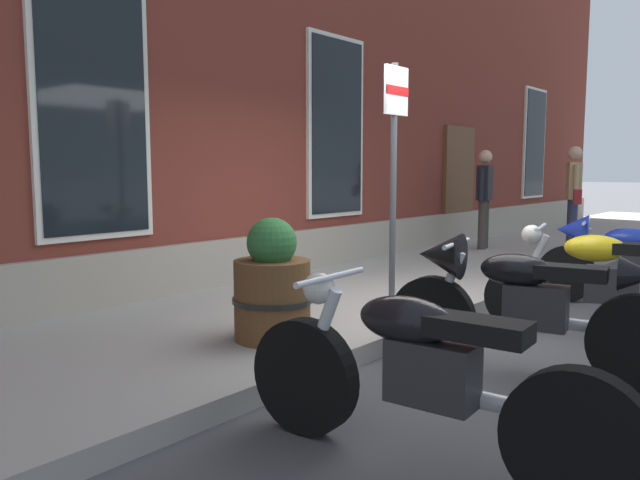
% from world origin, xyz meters
% --- Properties ---
extents(ground_plane, '(140.00, 140.00, 0.00)m').
position_xyz_m(ground_plane, '(0.00, 0.00, 0.00)').
color(ground_plane, '#424244').
extents(sidewalk, '(31.99, 2.76, 0.16)m').
position_xyz_m(sidewalk, '(0.00, 1.38, 0.08)').
color(sidewalk, gray).
rests_on(sidewalk, ground_plane).
extents(motorcycle_black_naked, '(0.62, 2.16, 0.95)m').
position_xyz_m(motorcycle_black_naked, '(-2.43, -1.19, 0.48)').
color(motorcycle_black_naked, black).
rests_on(motorcycle_black_naked, ground_plane).
extents(motorcycle_black_sport, '(0.69, 2.12, 1.03)m').
position_xyz_m(motorcycle_black_sport, '(-0.67, -0.98, 0.56)').
color(motorcycle_black_sport, black).
rests_on(motorcycle_black_sport, ground_plane).
extents(motorcycle_yellow_naked, '(0.75, 2.08, 1.00)m').
position_xyz_m(motorcycle_yellow_naked, '(0.77, -1.18, 0.49)').
color(motorcycle_yellow_naked, black).
rests_on(motorcycle_yellow_naked, ground_plane).
extents(motorcycle_blue_sport, '(0.74, 2.09, 1.01)m').
position_xyz_m(motorcycle_blue_sport, '(2.28, -1.06, 0.55)').
color(motorcycle_blue_sport, black).
rests_on(motorcycle_blue_sport, ground_plane).
extents(pedestrian_dark_jacket, '(0.65, 0.30, 1.68)m').
position_xyz_m(pedestrian_dark_jacket, '(4.83, 1.86, 1.10)').
color(pedestrian_dark_jacket, '#38332D').
rests_on(pedestrian_dark_jacket, sidewalk).
extents(pedestrian_tan_coat, '(0.61, 0.41, 1.73)m').
position_xyz_m(pedestrian_tan_coat, '(5.55, 0.62, 1.13)').
color(pedestrian_tan_coat, '#2D3351').
rests_on(pedestrian_tan_coat, sidewalk).
extents(parking_sign, '(0.36, 0.07, 2.32)m').
position_xyz_m(parking_sign, '(-0.17, 0.44, 1.66)').
color(parking_sign, '#4C4C51').
rests_on(parking_sign, sidewalk).
extents(barrel_planter, '(0.64, 0.64, 0.98)m').
position_xyz_m(barrel_planter, '(-1.57, 0.67, 0.57)').
color(barrel_planter, brown).
rests_on(barrel_planter, sidewalk).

